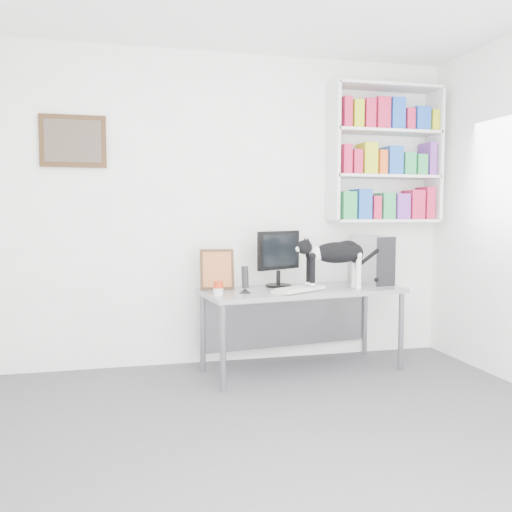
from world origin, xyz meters
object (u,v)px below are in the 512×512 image
pc_tower (372,260)px  soup_can (218,288)px  speaker (245,279)px  leaning_print (217,269)px  bookshelf (385,154)px  cat (336,265)px  monitor (278,258)px  keyboard (299,289)px  desk (302,330)px

pc_tower → soup_can: bearing=-171.6°
speaker → leaning_print: (-0.18, 0.27, 0.06)m
bookshelf → soup_can: (-1.62, -0.50, -1.10)m
bookshelf → pc_tower: 0.97m
leaning_print → cat: (0.95, -0.24, 0.03)m
monitor → speaker: bearing=-167.3°
soup_can → cat: bearing=5.6°
cat → keyboard: bearing=-177.7°
keyboard → monitor: bearing=74.5°
speaker → monitor: bearing=37.8°
soup_can → bookshelf: bearing=17.3°
desk → cat: size_ratio=2.50×
bookshelf → leaning_print: bookshelf is taller
keyboard → pc_tower: bearing=-11.2°
leaning_print → desk: bearing=-7.1°
monitor → speaker: (-0.36, -0.30, -0.13)m
desk → cat: 0.61m
bookshelf → soup_can: bearing=-162.7°
keyboard → leaning_print: size_ratio=1.36×
pc_tower → cat: bearing=-155.9°
desk → soup_can: bearing=-173.0°
monitor → cat: (0.41, -0.27, -0.04)m
monitor → pc_tower: size_ratio=1.13×
pc_tower → cat: (-0.45, -0.25, -0.01)m
soup_can → cat: 1.01m
pc_tower → leaning_print: 1.40m
pc_tower → speaker: pc_tower is taller
leaning_print → cat: bearing=-9.7°
pc_tower → leaning_print: (-1.39, -0.02, -0.04)m
bookshelf → leaning_print: bearing=-173.8°
keyboard → soup_can: 0.67m
desk → cat: cat is taller
pc_tower → cat: size_ratio=0.65×
monitor → leaning_print: 0.54m
pc_tower → speaker: 1.25m
keyboard → leaning_print: (-0.62, 0.27, 0.15)m
monitor → soup_can: 0.71m
bookshelf → leaning_print: 1.87m
bookshelf → cat: (-0.63, -0.41, -0.95)m
keyboard → cat: cat is taller
leaning_print → pc_tower: bearing=5.0°
leaning_print → speaker: bearing=-51.8°
keyboard → speaker: bearing=148.3°
speaker → cat: bearing=-0.1°
desk → speaker: speaker is taller
pc_tower → speaker: size_ratio=1.94×
desk → keyboard: size_ratio=3.55×
bookshelf → desk: (-0.88, -0.31, -1.50)m
monitor → speaker: size_ratio=2.19×
speaker → soup_can: size_ratio=2.04×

